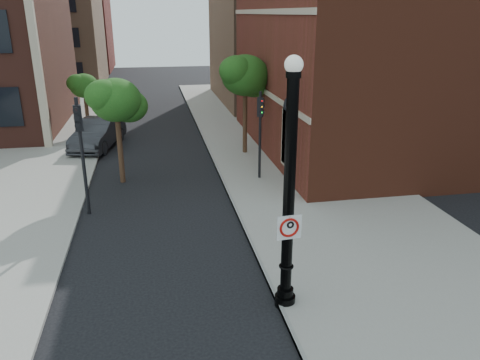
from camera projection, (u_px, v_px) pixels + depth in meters
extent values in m
plane|color=black|center=(201.00, 303.00, 12.70)|extent=(120.00, 120.00, 0.00)
cube|color=gray|center=(300.00, 172.00, 22.98)|extent=(8.00, 60.00, 0.12)
cube|color=gray|center=(17.00, 145.00, 27.75)|extent=(10.00, 50.00, 0.12)
cube|color=gray|center=(221.00, 177.00, 22.28)|extent=(0.10, 60.00, 0.14)
cube|color=maroon|center=(453.00, 40.00, 26.42)|extent=(22.00, 16.00, 12.00)
cube|color=black|center=(287.00, 140.00, 21.22)|extent=(0.08, 1.40, 2.40)
cube|color=#BAA990|center=(262.00, 90.00, 25.34)|extent=(0.06, 16.00, 0.25)
cube|color=#BAA990|center=(264.00, 12.00, 23.99)|extent=(0.06, 16.00, 0.25)
cube|color=#BAA990|center=(31.00, 22.00, 24.83)|extent=(0.40, 0.40, 14.00)
cube|color=#946B51|center=(41.00, 27.00, 49.27)|extent=(12.00, 12.00, 12.00)
cube|color=maroon|center=(64.00, 32.00, 62.55)|extent=(12.00, 12.00, 10.00)
cube|color=#946B51|center=(344.00, 18.00, 40.89)|extent=(22.00, 14.00, 14.00)
cylinder|color=black|center=(285.00, 300.00, 12.59)|extent=(0.56, 0.56, 0.30)
cylinder|color=black|center=(285.00, 292.00, 12.51)|extent=(0.44, 0.44, 0.25)
cylinder|color=black|center=(289.00, 196.00, 11.57)|extent=(0.30, 0.30, 5.75)
torus|color=black|center=(286.00, 266.00, 12.24)|extent=(0.40, 0.40, 0.06)
cylinder|color=black|center=(294.00, 74.00, 10.57)|extent=(0.36, 0.36, 0.15)
sphere|color=silver|center=(294.00, 65.00, 10.50)|extent=(0.44, 0.44, 0.44)
cube|color=white|center=(289.00, 227.00, 11.68)|extent=(0.65, 0.07, 0.65)
cube|color=black|center=(290.00, 217.00, 11.58)|extent=(0.65, 0.06, 0.05)
cube|color=black|center=(289.00, 238.00, 11.78)|extent=(0.65, 0.06, 0.05)
cube|color=black|center=(278.00, 229.00, 11.60)|extent=(0.05, 0.01, 0.65)
cube|color=black|center=(300.00, 226.00, 11.75)|extent=(0.05, 0.01, 0.65)
torus|color=#AA0C06|center=(289.00, 227.00, 11.68)|extent=(0.52, 0.10, 0.52)
cube|color=#AA0C06|center=(289.00, 227.00, 11.68)|extent=(0.37, 0.04, 0.37)
cube|color=black|center=(287.00, 228.00, 11.66)|extent=(0.06, 0.01, 0.30)
torus|color=black|center=(290.00, 225.00, 11.66)|extent=(0.21, 0.08, 0.20)
cylinder|color=black|center=(290.00, 217.00, 11.58)|extent=(0.03, 0.02, 0.03)
imported|color=#28292D|center=(98.00, 133.00, 27.06)|extent=(3.01, 5.47, 1.71)
cylinder|color=black|center=(83.00, 158.00, 17.60)|extent=(0.13, 0.13, 4.58)
cube|color=black|center=(78.00, 118.00, 17.09)|extent=(0.32, 0.31, 0.95)
sphere|color=#E50505|center=(76.00, 110.00, 16.83)|extent=(0.17, 0.17, 0.17)
sphere|color=#FF8C00|center=(77.00, 118.00, 16.93)|extent=(0.17, 0.17, 0.17)
sphere|color=#00E519|center=(78.00, 125.00, 17.02)|extent=(0.17, 0.17, 0.17)
cylinder|color=black|center=(260.00, 137.00, 21.39)|extent=(0.12, 0.12, 4.16)
cube|color=black|center=(260.00, 107.00, 20.92)|extent=(0.34, 0.33, 0.87)
sphere|color=#E50505|center=(262.00, 101.00, 20.72)|extent=(0.16, 0.16, 0.16)
sphere|color=#FF8C00|center=(262.00, 106.00, 20.80)|extent=(0.16, 0.16, 0.16)
sphere|color=#00E519|center=(262.00, 112.00, 20.89)|extent=(0.16, 0.16, 0.16)
cylinder|color=#999999|center=(293.00, 138.00, 18.92)|extent=(0.11, 0.11, 5.31)
cylinder|color=#382116|center=(120.00, 145.00, 21.22)|extent=(0.24, 0.24, 3.57)
ellipsoid|color=#134612|center=(116.00, 100.00, 20.53)|extent=(2.25, 2.25, 1.91)
ellipsoid|color=#134612|center=(129.00, 106.00, 21.12)|extent=(1.74, 1.74, 1.47)
ellipsoid|color=#134612|center=(104.00, 96.00, 20.08)|extent=(1.63, 1.63, 1.39)
cylinder|color=#382116|center=(87.00, 111.00, 30.29)|extent=(0.24, 0.24, 2.86)
ellipsoid|color=#134612|center=(84.00, 86.00, 29.74)|extent=(1.80, 1.80, 1.53)
ellipsoid|color=#134612|center=(92.00, 89.00, 30.21)|extent=(1.39, 1.39, 1.18)
ellipsoid|color=#134612|center=(77.00, 83.00, 29.38)|extent=(1.31, 1.31, 1.11)
cylinder|color=#382116|center=(245.00, 118.00, 25.44)|extent=(0.24, 0.24, 4.04)
ellipsoid|color=#134612|center=(245.00, 75.00, 24.66)|extent=(2.54, 2.54, 2.16)
ellipsoid|color=#134612|center=(254.00, 82.00, 25.33)|extent=(1.96, 1.96, 1.67)
ellipsoid|color=#134612|center=(237.00, 71.00, 24.16)|extent=(1.85, 1.85, 1.57)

